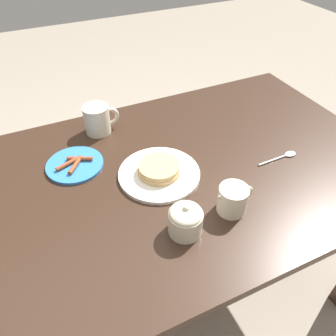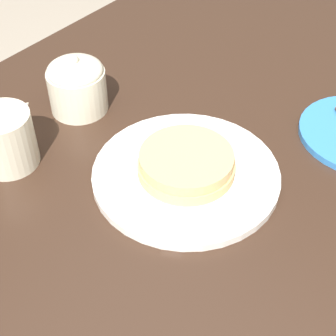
% 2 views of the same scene
% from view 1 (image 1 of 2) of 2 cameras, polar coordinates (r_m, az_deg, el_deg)
% --- Properties ---
extents(ground_plane, '(8.00, 8.00, 0.00)m').
position_cam_1_polar(ground_plane, '(1.64, -0.42, -20.48)').
color(ground_plane, gray).
extents(dining_table, '(1.53, 0.89, 0.74)m').
position_cam_1_polar(dining_table, '(1.12, -0.58, -5.11)').
color(dining_table, '#332116').
rests_on(dining_table, ground_plane).
extents(pancake_plate, '(0.26, 0.26, 0.04)m').
position_cam_1_polar(pancake_plate, '(1.03, -1.57, -0.62)').
color(pancake_plate, white).
rests_on(pancake_plate, dining_table).
extents(side_plate_bacon, '(0.19, 0.19, 0.02)m').
position_cam_1_polar(side_plate_bacon, '(1.11, -15.92, 0.61)').
color(side_plate_bacon, '#337AC6').
rests_on(side_plate_bacon, dining_table).
extents(coffee_mug, '(0.13, 0.09, 0.10)m').
position_cam_1_polar(coffee_mug, '(1.22, -12.09, 8.34)').
color(coffee_mug, beige).
rests_on(coffee_mug, dining_table).
extents(creamer_pitcher, '(0.12, 0.08, 0.09)m').
position_cam_1_polar(creamer_pitcher, '(0.92, 11.15, -5.33)').
color(creamer_pitcher, beige).
rests_on(creamer_pitcher, dining_table).
extents(sugar_bowl, '(0.09, 0.09, 0.10)m').
position_cam_1_polar(sugar_bowl, '(0.86, 3.07, -8.98)').
color(sugar_bowl, beige).
rests_on(sugar_bowl, dining_table).
extents(spoon, '(0.15, 0.03, 0.01)m').
position_cam_1_polar(spoon, '(1.17, 19.55, 1.97)').
color(spoon, silver).
rests_on(spoon, dining_table).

